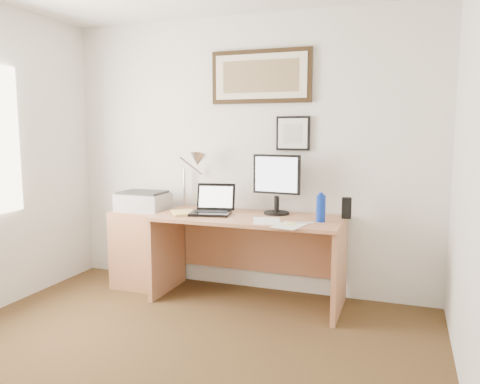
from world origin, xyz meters
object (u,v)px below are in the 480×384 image
at_px(printer, 143,201).
at_px(side_cabinet, 143,248).
at_px(laptop, 212,207).
at_px(water_bottle, 321,208).
at_px(book, 173,213).
at_px(desk, 251,241).
at_px(lcd_monitor, 277,181).

bearing_deg(printer, side_cabinet, -117.82).
bearing_deg(laptop, water_bottle, -2.07).
relative_size(water_bottle, book, 0.81).
distance_m(desk, laptop, 0.45).
xyz_separation_m(side_cabinet, desk, (1.07, 0.04, 0.15)).
height_order(desk, printer, printer).
bearing_deg(printer, desk, 1.08).
xyz_separation_m(book, printer, (-0.42, 0.20, 0.06)).
distance_m(side_cabinet, water_bottle, 1.76).
bearing_deg(lcd_monitor, desk, -155.92).
relative_size(laptop, printer, 0.86).
relative_size(desk, lcd_monitor, 3.08).
xyz_separation_m(book, laptop, (0.31, 0.15, 0.05)).
bearing_deg(water_bottle, book, -174.97).
bearing_deg(book, water_bottle, 5.03).
distance_m(desk, lcd_monitor, 0.57).
height_order(desk, laptop, laptop).
bearing_deg(side_cabinet, desk, 1.89).
relative_size(laptop, lcd_monitor, 0.73).
height_order(side_cabinet, lcd_monitor, lcd_monitor).
relative_size(side_cabinet, laptop, 1.92).
bearing_deg(book, printer, 153.80).
relative_size(side_cabinet, lcd_monitor, 1.40).
height_order(water_bottle, book, water_bottle).
bearing_deg(lcd_monitor, water_bottle, -25.64).
bearing_deg(printer, lcd_monitor, 4.96).
bearing_deg(water_bottle, laptop, 177.93).
xyz_separation_m(side_cabinet, book, (0.42, -0.19, 0.39)).
xyz_separation_m(book, lcd_monitor, (0.85, 0.31, 0.28)).
height_order(side_cabinet, printer, printer).
height_order(side_cabinet, desk, desk).
bearing_deg(book, lcd_monitor, 20.40).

